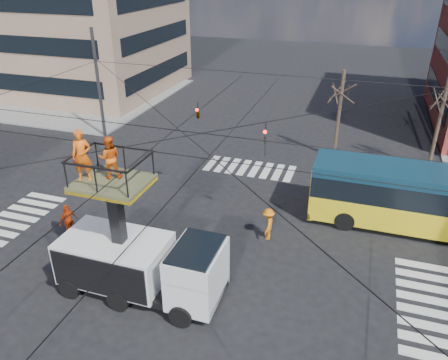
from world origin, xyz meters
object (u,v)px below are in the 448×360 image
at_px(city_bus, 440,201).
at_px(worker_ground, 68,221).
at_px(flagger, 268,224).
at_px(traffic_cone, 73,247).
at_px(utility_truck, 139,249).

height_order(city_bus, worker_ground, city_bus).
bearing_deg(city_bus, flagger, -157.62).
xyz_separation_m(city_bus, traffic_cone, (-15.86, -7.16, -1.38)).
distance_m(utility_truck, city_bus, 14.40).
bearing_deg(flagger, utility_truck, -40.91).
relative_size(traffic_cone, worker_ground, 0.40).
bearing_deg(worker_ground, flagger, -59.15).
height_order(city_bus, flagger, city_bus).
bearing_deg(city_bus, worker_ground, -160.57).
xyz_separation_m(utility_truck, city_bus, (11.61, 8.52, -0.41)).
relative_size(worker_ground, flagger, 1.05).
relative_size(city_bus, worker_ground, 7.11).
height_order(traffic_cone, worker_ground, worker_ground).
distance_m(worker_ground, flagger, 9.63).
relative_size(traffic_cone, flagger, 0.42).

